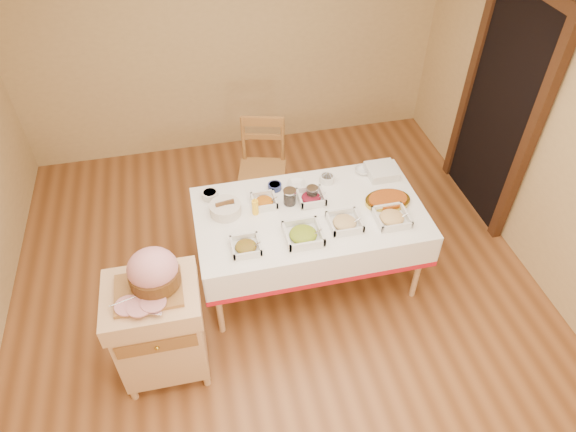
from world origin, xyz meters
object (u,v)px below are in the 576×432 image
object	(u,v)px
ham_on_board	(153,273)
mustard_bottle	(255,207)
brass_platter	(388,200)
preserve_jar_right	(312,194)
dining_table	(309,226)
butcher_cart	(159,327)
bread_basket	(225,209)
preserve_jar_left	(290,197)
dining_chair	(263,168)
plate_stack	(381,171)

from	to	relation	value
ham_on_board	mustard_bottle	distance (m)	1.06
brass_platter	preserve_jar_right	bearing A→B (deg)	163.28
dining_table	butcher_cart	bearing A→B (deg)	-152.61
dining_table	bread_basket	distance (m)	0.70
ham_on_board	bread_basket	bearing A→B (deg)	53.62
preserve_jar_left	brass_platter	world-z (taller)	preserve_jar_left
brass_platter	preserve_jar_left	bearing A→B (deg)	167.81
dining_chair	preserve_jar_left	xyz separation A→B (m)	(0.07, -0.84, 0.32)
butcher_cart	preserve_jar_right	distance (m)	1.56
dining_table	ham_on_board	size ratio (longest dim) A/B	3.95
dining_chair	preserve_jar_right	xyz separation A→B (m)	(0.26, -0.84, 0.31)
ham_on_board	dining_table	bearing A→B (deg)	26.93
dining_chair	bread_basket	bearing A→B (deg)	-117.95
preserve_jar_left	mustard_bottle	bearing A→B (deg)	-168.79
ham_on_board	bread_basket	world-z (taller)	ham_on_board
dining_chair	preserve_jar_right	world-z (taller)	dining_chair
preserve_jar_left	brass_platter	xyz separation A→B (m)	(0.77, -0.17, -0.04)
butcher_cart	ham_on_board	bearing A→B (deg)	38.04
preserve_jar_right	preserve_jar_left	bearing A→B (deg)	-177.33
dining_table	preserve_jar_right	xyz separation A→B (m)	(0.05, 0.15, 0.22)
butcher_cart	dining_table	bearing A→B (deg)	27.39
plate_stack	dining_chair	bearing A→B (deg)	144.53
butcher_cart	bread_basket	bearing A→B (deg)	52.69
ham_on_board	bread_basket	size ratio (longest dim) A/B	1.85
dining_chair	mustard_bottle	distance (m)	0.99
dining_chair	plate_stack	size ratio (longest dim) A/B	3.94
dining_table	ham_on_board	bearing A→B (deg)	-153.07
dining_table	ham_on_board	distance (m)	1.42
preserve_jar_left	brass_platter	size ratio (longest dim) A/B	0.36
bread_basket	butcher_cart	bearing A→B (deg)	-127.31
dining_table	ham_on_board	world-z (taller)	ham_on_board
ham_on_board	plate_stack	distance (m)	2.15
ham_on_board	mustard_bottle	xyz separation A→B (m)	(0.78, 0.69, -0.19)
dining_chair	brass_platter	world-z (taller)	dining_chair
preserve_jar_left	preserve_jar_right	distance (m)	0.19
preserve_jar_left	butcher_cart	bearing A→B (deg)	-144.89
butcher_cart	preserve_jar_left	bearing A→B (deg)	35.11
bread_basket	preserve_jar_left	bearing A→B (deg)	0.13
butcher_cart	ham_on_board	world-z (taller)	ham_on_board
ham_on_board	brass_platter	xyz separation A→B (m)	(1.84, 0.58, -0.24)
plate_stack	ham_on_board	bearing A→B (deg)	-154.06
dining_chair	ham_on_board	bearing A→B (deg)	-122.11
dining_chair	brass_platter	size ratio (longest dim) A/B	2.61
preserve_jar_right	plate_stack	bearing A→B (deg)	14.98
bread_basket	plate_stack	world-z (taller)	bread_basket
ham_on_board	preserve_jar_right	world-z (taller)	ham_on_board
bread_basket	plate_stack	bearing A→B (deg)	7.79
dining_table	plate_stack	bearing A→B (deg)	24.26
bread_basket	plate_stack	xyz separation A→B (m)	(1.37, 0.19, -0.01)
ham_on_board	mustard_bottle	size ratio (longest dim) A/B	2.85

